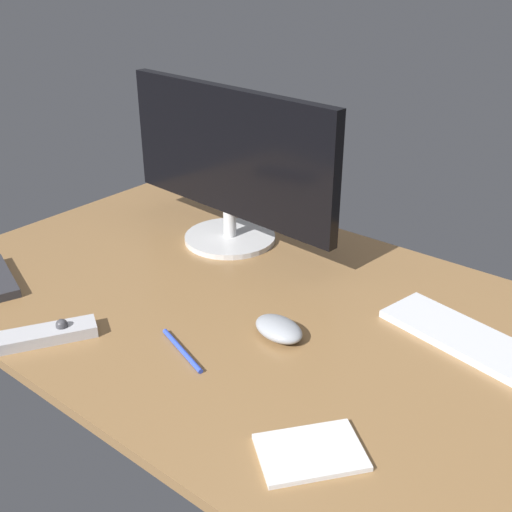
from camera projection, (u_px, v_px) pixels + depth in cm
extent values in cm
cube|color=olive|center=(257.00, 309.00, 124.34)|extent=(140.00, 84.00, 2.00)
cylinder|color=silver|center=(230.00, 238.00, 150.82)|extent=(21.74, 21.74, 1.27)
cylinder|color=silver|center=(230.00, 223.00, 149.15)|extent=(3.06, 3.06, 6.26)
cube|color=black|center=(228.00, 152.00, 141.32)|extent=(61.01, 7.36, 28.91)
cube|color=silver|center=(489.00, 350.00, 108.98)|extent=(41.57, 18.90, 1.39)
ellipsoid|color=#999EA5|center=(279.00, 329.00, 113.36)|extent=(11.27, 8.45, 3.22)
cube|color=#B7B7BC|center=(47.00, 335.00, 112.64)|extent=(13.07, 17.58, 2.12)
sphere|color=#3F3F44|center=(62.00, 325.00, 112.88)|extent=(2.18, 2.18, 2.18)
cube|color=#2D2D33|center=(0.00, 277.00, 132.47)|extent=(19.56, 10.65, 1.81)
cube|color=silver|center=(311.00, 452.00, 87.49)|extent=(16.80, 17.61, 0.79)
cylinder|color=blue|center=(184.00, 351.00, 109.10)|extent=(13.84, 5.54, 0.88)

